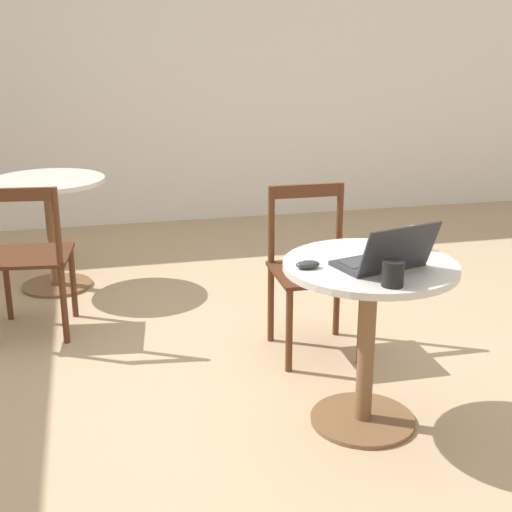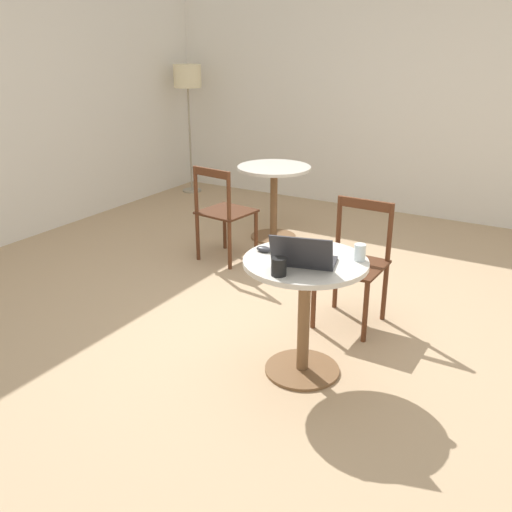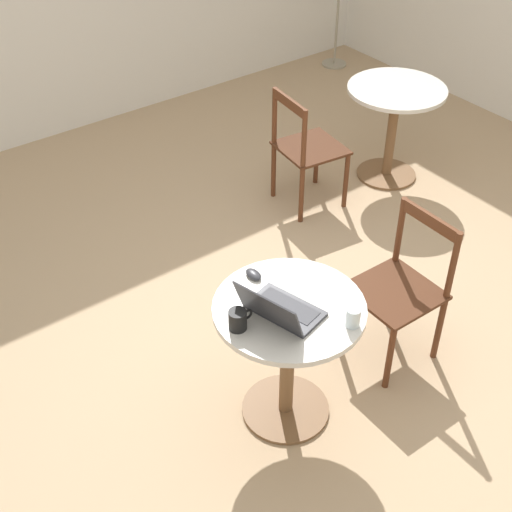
{
  "view_description": "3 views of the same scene",
  "coord_description": "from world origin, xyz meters",
  "px_view_note": "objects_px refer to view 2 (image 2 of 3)",
  "views": [
    {
      "loc": [
        -3.11,
        0.74,
        1.68
      ],
      "look_at": [
        -0.24,
        0.06,
        0.74
      ],
      "focal_mm": 50.0,
      "sensor_mm": 36.0,
      "label": 1
    },
    {
      "loc": [
        -3.28,
        -1.69,
        1.96
      ],
      "look_at": [
        -0.36,
        0.03,
        0.65
      ],
      "focal_mm": 40.0,
      "sensor_mm": 36.0,
      "label": 2
    },
    {
      "loc": [
        -2.09,
        -2.27,
        3.01
      ],
      "look_at": [
        -0.24,
        0.21,
        0.57
      ],
      "focal_mm": 50.0,
      "sensor_mm": 36.0,
      "label": 3
    }
  ],
  "objects_px": {
    "chair_mid_left": "(223,213)",
    "chair_near_right": "(354,264)",
    "cafe_table_near": "(305,291)",
    "mug": "(279,266)",
    "mouse": "(264,249)",
    "laptop": "(304,258)",
    "cafe_table_mid": "(274,186)",
    "floor_lamp": "(188,82)",
    "drinking_glass": "(360,252)"
  },
  "relations": [
    {
      "from": "cafe_table_mid",
      "to": "drinking_glass",
      "type": "distance_m",
      "value": 2.59
    },
    {
      "from": "cafe_table_mid",
      "to": "chair_near_right",
      "type": "height_order",
      "value": "chair_near_right"
    },
    {
      "from": "cafe_table_near",
      "to": "mug",
      "type": "height_order",
      "value": "mug"
    },
    {
      "from": "floor_lamp",
      "to": "mug",
      "type": "xyz_separation_m",
      "value": [
        -3.51,
        -3.22,
        -0.62
      ]
    },
    {
      "from": "cafe_table_near",
      "to": "laptop",
      "type": "distance_m",
      "value": 0.26
    },
    {
      "from": "cafe_table_near",
      "to": "chair_near_right",
      "type": "xyz_separation_m",
      "value": [
        0.79,
        -0.01,
        -0.09
      ]
    },
    {
      "from": "laptop",
      "to": "drinking_glass",
      "type": "relative_size",
      "value": 4.17
    },
    {
      "from": "chair_near_right",
      "to": "laptop",
      "type": "xyz_separation_m",
      "value": [
        -0.86,
        -0.02,
        0.34
      ]
    },
    {
      "from": "floor_lamp",
      "to": "drinking_glass",
      "type": "relative_size",
      "value": 16.67
    },
    {
      "from": "chair_mid_left",
      "to": "floor_lamp",
      "type": "relative_size",
      "value": 0.54
    },
    {
      "from": "cafe_table_mid",
      "to": "chair_near_right",
      "type": "relative_size",
      "value": 0.84
    },
    {
      "from": "chair_mid_left",
      "to": "mug",
      "type": "bearing_deg",
      "value": -138.33
    },
    {
      "from": "floor_lamp",
      "to": "mouse",
      "type": "xyz_separation_m",
      "value": [
        -3.24,
        -2.97,
        -0.66
      ]
    },
    {
      "from": "cafe_table_mid",
      "to": "laptop",
      "type": "bearing_deg",
      "value": -147.53
    },
    {
      "from": "cafe_table_mid",
      "to": "chair_near_right",
      "type": "xyz_separation_m",
      "value": [
        -1.34,
        -1.39,
        -0.09
      ]
    },
    {
      "from": "cafe_table_near",
      "to": "floor_lamp",
      "type": "xyz_separation_m",
      "value": [
        3.23,
        3.24,
        0.87
      ]
    },
    {
      "from": "laptop",
      "to": "drinking_glass",
      "type": "distance_m",
      "value": 0.34
    },
    {
      "from": "chair_near_right",
      "to": "drinking_glass",
      "type": "distance_m",
      "value": 0.77
    },
    {
      "from": "cafe_table_mid",
      "to": "drinking_glass",
      "type": "xyz_separation_m",
      "value": [
        -1.98,
        -1.65,
        0.25
      ]
    },
    {
      "from": "cafe_table_mid",
      "to": "mug",
      "type": "height_order",
      "value": "mug"
    },
    {
      "from": "cafe_table_mid",
      "to": "floor_lamp",
      "type": "height_order",
      "value": "floor_lamp"
    },
    {
      "from": "floor_lamp",
      "to": "drinking_glass",
      "type": "bearing_deg",
      "value": -131.26
    },
    {
      "from": "cafe_table_near",
      "to": "mouse",
      "type": "distance_m",
      "value": 0.35
    },
    {
      "from": "chair_mid_left",
      "to": "drinking_glass",
      "type": "height_order",
      "value": "chair_mid_left"
    },
    {
      "from": "mouse",
      "to": "mug",
      "type": "bearing_deg",
      "value": -137.43
    },
    {
      "from": "chair_mid_left",
      "to": "laptop",
      "type": "height_order",
      "value": "laptop"
    },
    {
      "from": "cafe_table_mid",
      "to": "chair_mid_left",
      "type": "xyz_separation_m",
      "value": [
        -0.78,
        0.09,
        -0.09
      ]
    },
    {
      "from": "cafe_table_near",
      "to": "mouse",
      "type": "height_order",
      "value": "mouse"
    },
    {
      "from": "cafe_table_near",
      "to": "mouse",
      "type": "xyz_separation_m",
      "value": [
        -0.01,
        0.28,
        0.22
      ]
    },
    {
      "from": "cafe_table_near",
      "to": "mug",
      "type": "bearing_deg",
      "value": 174.48
    },
    {
      "from": "floor_lamp",
      "to": "mouse",
      "type": "relative_size",
      "value": 16.3
    },
    {
      "from": "chair_near_right",
      "to": "mug",
      "type": "relative_size",
      "value": 7.16
    },
    {
      "from": "chair_near_right",
      "to": "drinking_glass",
      "type": "relative_size",
      "value": 9.08
    },
    {
      "from": "chair_mid_left",
      "to": "chair_near_right",
      "type": "bearing_deg",
      "value": -110.74
    },
    {
      "from": "laptop",
      "to": "mouse",
      "type": "bearing_deg",
      "value": 76.54
    },
    {
      "from": "cafe_table_near",
      "to": "mug",
      "type": "distance_m",
      "value": 0.38
    },
    {
      "from": "chair_mid_left",
      "to": "laptop",
      "type": "bearing_deg",
      "value": -133.58
    },
    {
      "from": "chair_mid_left",
      "to": "drinking_glass",
      "type": "relative_size",
      "value": 9.08
    },
    {
      "from": "cafe_table_mid",
      "to": "mug",
      "type": "relative_size",
      "value": 6.03
    },
    {
      "from": "laptop",
      "to": "mouse",
      "type": "height_order",
      "value": "laptop"
    },
    {
      "from": "chair_near_right",
      "to": "chair_mid_left",
      "type": "bearing_deg",
      "value": 69.26
    },
    {
      "from": "chair_near_right",
      "to": "chair_mid_left",
      "type": "relative_size",
      "value": 1.0
    },
    {
      "from": "cafe_table_mid",
      "to": "laptop",
      "type": "height_order",
      "value": "laptop"
    },
    {
      "from": "cafe_table_mid",
      "to": "laptop",
      "type": "distance_m",
      "value": 2.63
    },
    {
      "from": "cafe_table_mid",
      "to": "floor_lamp",
      "type": "distance_m",
      "value": 2.34
    },
    {
      "from": "chair_mid_left",
      "to": "mug",
      "type": "distance_m",
      "value": 2.2
    },
    {
      "from": "cafe_table_near",
      "to": "cafe_table_mid",
      "type": "distance_m",
      "value": 2.53
    },
    {
      "from": "laptop",
      "to": "drinking_glass",
      "type": "height_order",
      "value": "laptop"
    },
    {
      "from": "drinking_glass",
      "to": "mouse",
      "type": "bearing_deg",
      "value": 105.98
    },
    {
      "from": "cafe_table_mid",
      "to": "mouse",
      "type": "relative_size",
      "value": 7.49
    }
  ]
}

